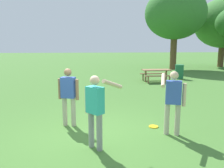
% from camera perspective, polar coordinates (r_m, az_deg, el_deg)
% --- Properties ---
extents(ground_plane, '(120.00, 120.00, 0.00)m').
position_cam_1_polar(ground_plane, '(5.90, -5.76, -12.75)').
color(ground_plane, '#447530').
extents(person_thrower, '(0.58, 0.33, 1.64)m').
position_cam_1_polar(person_thrower, '(6.32, -11.10, -2.37)').
color(person_thrower, '#B7AD93').
rests_on(person_thrower, ground).
extents(person_catcher, '(0.76, 0.62, 1.64)m').
position_cam_1_polar(person_catcher, '(5.76, 15.44, -3.56)').
color(person_catcher, '#B7AD93').
rests_on(person_catcher, ground).
extents(person_bystander, '(0.84, 0.48, 1.64)m').
position_cam_1_polar(person_bystander, '(4.84, -4.26, -5.80)').
color(person_bystander, gray).
rests_on(person_bystander, ground).
extents(frisbee, '(0.27, 0.27, 0.03)m').
position_cam_1_polar(frisbee, '(6.46, 10.60, -10.67)').
color(frisbee, yellow).
rests_on(frisbee, ground).
extents(picnic_table_near, '(1.73, 1.46, 0.77)m').
position_cam_1_polar(picnic_table_near, '(14.07, 11.24, 2.85)').
color(picnic_table_near, olive).
rests_on(picnic_table_near, ground).
extents(trash_can_beside_table, '(0.59, 0.59, 0.96)m').
position_cam_1_polar(trash_can_beside_table, '(15.66, 16.88, 3.03)').
color(trash_can_beside_table, '#1E663D').
rests_on(trash_can_beside_table, ground).
extents(tree_tall_left, '(5.44, 5.44, 7.37)m').
position_cam_1_polar(tree_tall_left, '(21.72, 15.91, 16.95)').
color(tree_tall_left, brown).
rests_on(tree_tall_left, ground).
extents(tree_far_right, '(5.80, 5.80, 6.87)m').
position_cam_1_polar(tree_far_right, '(25.96, 26.76, 13.68)').
color(tree_far_right, brown).
rests_on(tree_far_right, ground).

